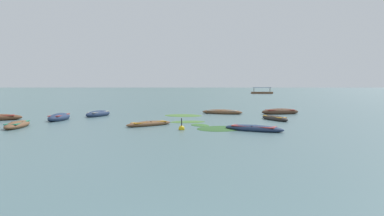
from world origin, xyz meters
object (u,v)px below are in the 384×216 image
object	(u,v)px
ferry_0	(262,93)
mooring_buoy	(182,128)
rowboat_8	(222,112)
rowboat_6	(275,118)
rowboat_2	(149,124)
rowboat_3	(280,112)
rowboat_4	(254,128)
rowboat_1	(98,114)
rowboat_5	(59,117)
rowboat_0	(17,125)

from	to	relation	value
ferry_0	mooring_buoy	distance (m)	108.69
ferry_0	mooring_buoy	size ratio (longest dim) A/B	9.57
rowboat_8	mooring_buoy	bearing A→B (deg)	-104.27
rowboat_6	rowboat_2	bearing A→B (deg)	-155.88
rowboat_3	rowboat_8	bearing A→B (deg)	179.49
rowboat_4	rowboat_8	size ratio (longest dim) A/B	0.89
rowboat_1	rowboat_2	size ratio (longest dim) A/B	1.09
ferry_0	rowboat_8	bearing A→B (deg)	-102.01
rowboat_8	mooring_buoy	size ratio (longest dim) A/B	5.07
rowboat_1	rowboat_2	world-z (taller)	rowboat_1
ferry_0	rowboat_1	bearing A→B (deg)	-107.79
rowboat_1	rowboat_4	distance (m)	15.65
rowboat_5	mooring_buoy	bearing A→B (deg)	-30.44
rowboat_3	ferry_0	bearing A→B (deg)	81.25
rowboat_0	rowboat_4	xyz separation A→B (m)	(14.88, -1.38, -0.02)
rowboat_1	mooring_buoy	distance (m)	12.35
rowboat_5	mooring_buoy	world-z (taller)	mooring_buoy
rowboat_3	ferry_0	distance (m)	94.94
rowboat_2	rowboat_5	size ratio (longest dim) A/B	0.89
ferry_0	mooring_buoy	world-z (taller)	ferry_0
ferry_0	rowboat_6	bearing A→B (deg)	-99.23
rowboat_3	rowboat_6	bearing A→B (deg)	-106.34
rowboat_3	rowboat_8	size ratio (longest dim) A/B	0.94
rowboat_2	rowboat_4	world-z (taller)	rowboat_4
rowboat_0	rowboat_3	size ratio (longest dim) A/B	0.96
rowboat_0	rowboat_3	bearing A→B (deg)	30.44
rowboat_3	mooring_buoy	world-z (taller)	mooring_buoy
rowboat_8	mooring_buoy	world-z (taller)	mooring_buoy
rowboat_6	mooring_buoy	size ratio (longest dim) A/B	4.23
rowboat_0	rowboat_1	size ratio (longest dim) A/B	1.08
rowboat_0	rowboat_2	distance (m)	8.38
rowboat_0	rowboat_4	world-z (taller)	rowboat_0
rowboat_6	rowboat_1	bearing A→B (deg)	167.87
rowboat_3	rowboat_5	distance (m)	19.66
rowboat_3	ferry_0	world-z (taller)	ferry_0
rowboat_1	ferry_0	size ratio (longest dim) A/B	0.44
rowboat_3	rowboat_6	distance (m)	6.33
rowboat_4	rowboat_6	size ratio (longest dim) A/B	1.06
rowboat_1	rowboat_2	bearing A→B (deg)	-52.39
rowboat_1	ferry_0	world-z (taller)	ferry_0
rowboat_8	rowboat_0	bearing A→B (deg)	-140.43
rowboat_4	mooring_buoy	xyz separation A→B (m)	(-4.28, 0.34, -0.05)
rowboat_3	rowboat_5	xyz separation A→B (m)	(-18.54, -6.56, 0.00)
rowboat_0	rowboat_3	distance (m)	22.35
rowboat_0	rowboat_5	bearing A→B (deg)	81.28
rowboat_5	ferry_0	xyz separation A→B (m)	(32.98, 100.40, 0.24)
rowboat_3	rowboat_4	size ratio (longest dim) A/B	1.06
rowboat_6	rowboat_8	world-z (taller)	rowboat_8
rowboat_3	rowboat_6	size ratio (longest dim) A/B	1.13
rowboat_5	rowboat_6	world-z (taller)	rowboat_5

